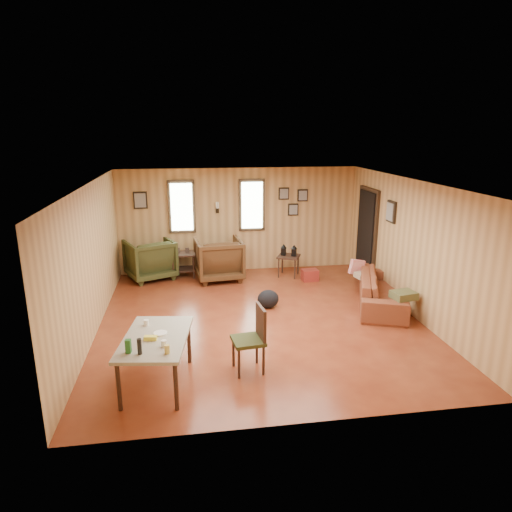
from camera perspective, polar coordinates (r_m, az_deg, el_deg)
The scene contains 11 objects.
room at distance 8.03m, azimuth 1.33°, elevation 0.88°, with size 5.54×6.04×2.44m.
sofa at distance 8.94m, azimuth 15.56°, elevation -3.52°, with size 2.06×0.60×0.81m, color brown.
recliner_brown at distance 10.11m, azimuth -4.67°, elevation -0.15°, with size 0.99×0.93×1.02m, color #462A15.
recliner_green at distance 10.41m, azimuth -13.11°, elevation -0.15°, with size 0.96×0.90×0.98m, color #363A1A.
end_table at distance 10.43m, azimuth -9.08°, elevation -0.54°, with size 0.53×0.49×0.68m.
side_table at distance 10.33m, azimuth 4.11°, elevation 0.18°, with size 0.62×0.62×0.74m.
cooler at distance 10.17m, azimuth 6.74°, elevation -2.38°, with size 0.37×0.28×0.25m.
backpack at distance 8.57m, azimuth 1.53°, elevation -5.39°, with size 0.46×0.39×0.35m.
sofa_pillows at distance 8.78m, azimuth 15.29°, elevation -3.18°, with size 0.70×1.71×0.35m.
dining_table at distance 6.08m, azimuth -12.46°, elevation -10.39°, with size 0.98×1.43×0.87m.
dining_chair at distance 6.33m, azimuth -0.35°, elevation -9.87°, with size 0.47×0.47×0.93m.
Camera 1 is at (-1.20, -7.37, 3.24)m, focal length 32.00 mm.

